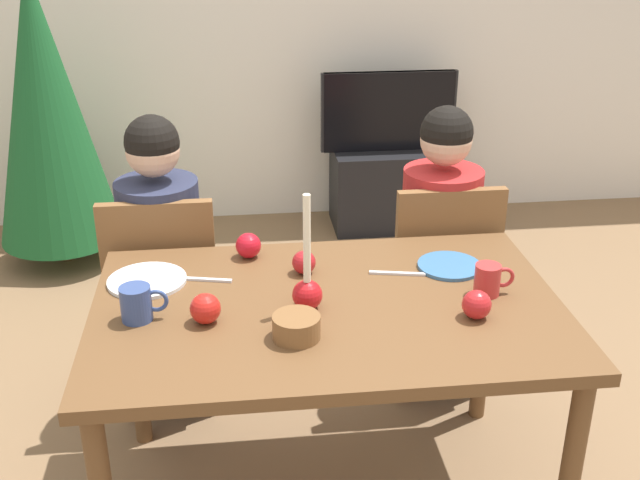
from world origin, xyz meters
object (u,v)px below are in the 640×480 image
object	(u,v)px
person_right_child	(438,258)
mug_left	(137,303)
chair_right	(439,275)
apple_far_edge	(248,246)
dining_table	(328,328)
apple_by_left_plate	(205,309)
christmas_tree	(46,108)
plate_left	(147,281)
tv	(389,111)
chair_left	(165,289)
person_left_child	(164,272)
tv_stand	(386,188)
mug_right	(489,280)
candle_centerpiece	(307,287)
plate_right	(449,266)
bowl_walnuts	(296,327)
apple_near_candle	(304,262)
apple_by_right_mug	(477,305)

from	to	relation	value
person_right_child	mug_left	size ratio (longest dim) A/B	8.58
chair_right	apple_far_edge	size ratio (longest dim) A/B	10.52
dining_table	apple_by_left_plate	size ratio (longest dim) A/B	15.78
christmas_tree	plate_left	bearing A→B (deg)	-70.09
tv	apple_by_left_plate	world-z (taller)	tv
chair_left	person_left_child	xyz separation A→B (m)	(0.00, 0.03, 0.06)
tv_stand	tv	world-z (taller)	tv
mug_right	apple_by_left_plate	world-z (taller)	mug_right
chair_right	candle_centerpiece	world-z (taller)	candle_centerpiece
chair_right	plate_left	distance (m)	1.16
chair_right	person_right_child	distance (m)	0.07
tv	plate_right	bearing A→B (deg)	-95.98
chair_left	candle_centerpiece	world-z (taller)	candle_centerpiece
chair_left	dining_table	bearing A→B (deg)	-48.41
mug_left	mug_right	world-z (taller)	mug_left
tv_stand	bowl_walnuts	bearing A→B (deg)	-106.96
plate_left	apple_far_edge	size ratio (longest dim) A/B	2.89
person_left_child	mug_right	distance (m)	1.23
christmas_tree	apple_near_candle	world-z (taller)	christmas_tree
chair_left	mug_left	size ratio (longest dim) A/B	6.59
candle_centerpiece	apple_by_right_mug	size ratio (longest dim) A/B	4.23
dining_table	apple_far_edge	size ratio (longest dim) A/B	16.37
plate_right	apple_near_candle	xyz separation A→B (m)	(-0.48, 0.02, 0.03)
person_right_child	bowl_walnuts	bearing A→B (deg)	-127.38
person_right_child	apple_far_edge	bearing A→B (deg)	-158.75
chair_left	christmas_tree	bearing A→B (deg)	115.20
chair_left	tv_stand	world-z (taller)	chair_left
person_left_child	person_right_child	bearing A→B (deg)	0.00
christmas_tree	mug_right	world-z (taller)	christmas_tree
apple_far_edge	apple_by_right_mug	bearing A→B (deg)	-37.04
chair_right	tv	size ratio (longest dim) A/B	1.14
apple_by_right_mug	person_left_child	bearing A→B (deg)	141.13
mug_right	plate_right	bearing A→B (deg)	109.23
tv_stand	apple_by_left_plate	distance (m)	2.63
bowl_walnuts	apple_by_right_mug	size ratio (longest dim) A/B	1.56
dining_table	mug_right	distance (m)	0.51
dining_table	person_left_child	distance (m)	0.84
chair_left	apple_far_edge	size ratio (longest dim) A/B	10.52
tv_stand	chair_right	bearing A→B (deg)	-94.43
christmas_tree	mug_right	size ratio (longest dim) A/B	13.34
chair_right	christmas_tree	world-z (taller)	christmas_tree
mug_right	chair_right	bearing A→B (deg)	87.84
tv	apple_by_right_mug	xyz separation A→B (m)	(-0.23, -2.43, 0.08)
plate_left	christmas_tree	bearing A→B (deg)	109.91
chair_right	tv	world-z (taller)	tv
apple_far_edge	person_left_child	bearing A→B (deg)	137.71
candle_centerpiece	apple_near_candle	size ratio (longest dim) A/B	4.70
plate_right	mug_right	bearing A→B (deg)	-70.77
chair_left	mug_right	world-z (taller)	chair_left
person_left_child	candle_centerpiece	size ratio (longest dim) A/B	3.26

